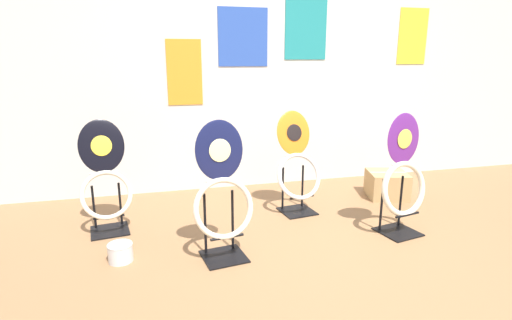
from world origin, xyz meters
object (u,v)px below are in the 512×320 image
(toilet_seat_display_purple_note, at_px, (403,181))
(toilet_seat_display_navy_moon, at_px, (222,195))
(toilet_seat_display_orange_sun, at_px, (297,165))
(paint_can, at_px, (120,252))
(toilet_seat_display_jazz_black, at_px, (105,180))
(storage_box, at_px, (387,184))

(toilet_seat_display_purple_note, bearing_deg, toilet_seat_display_navy_moon, -178.14)
(toilet_seat_display_orange_sun, bearing_deg, paint_can, -158.75)
(toilet_seat_display_orange_sun, relative_size, paint_can, 5.34)
(toilet_seat_display_jazz_black, bearing_deg, storage_box, 3.41)
(toilet_seat_display_purple_note, distance_m, toilet_seat_display_jazz_black, 2.25)
(toilet_seat_display_jazz_black, bearing_deg, paint_can, -77.62)
(toilet_seat_display_purple_note, height_order, storage_box, toilet_seat_display_purple_note)
(toilet_seat_display_navy_moon, bearing_deg, toilet_seat_display_jazz_black, 139.96)
(toilet_seat_display_navy_moon, xyz_separation_m, toilet_seat_display_jazz_black, (-0.79, 0.66, -0.03))
(paint_can, distance_m, storage_box, 2.51)
(toilet_seat_display_navy_moon, height_order, paint_can, toilet_seat_display_navy_moon)
(toilet_seat_display_navy_moon, bearing_deg, toilet_seat_display_orange_sun, 41.46)
(toilet_seat_display_purple_note, height_order, toilet_seat_display_orange_sun, toilet_seat_display_purple_note)
(toilet_seat_display_jazz_black, height_order, paint_can, toilet_seat_display_jazz_black)
(toilet_seat_display_purple_note, xyz_separation_m, toilet_seat_display_jazz_black, (-2.16, 0.62, -0.01))
(toilet_seat_display_navy_moon, height_order, toilet_seat_display_jazz_black, toilet_seat_display_navy_moon)
(toilet_seat_display_purple_note, distance_m, toilet_seat_display_navy_moon, 1.37)
(toilet_seat_display_navy_moon, height_order, toilet_seat_display_orange_sun, toilet_seat_display_navy_moon)
(toilet_seat_display_jazz_black, xyz_separation_m, storage_box, (2.54, 0.15, -0.29))
(toilet_seat_display_orange_sun, bearing_deg, toilet_seat_display_navy_moon, -138.54)
(paint_can, xyz_separation_m, storage_box, (2.42, 0.70, 0.05))
(toilet_seat_display_purple_note, bearing_deg, paint_can, 177.94)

